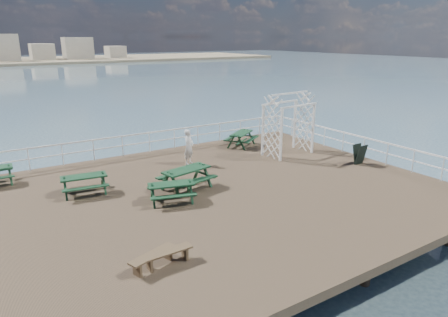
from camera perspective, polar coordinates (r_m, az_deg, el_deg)
ground at (r=16.08m, az=-1.23°, el=-5.26°), size 18.00×14.00×0.30m
sea_backdrop at (r=148.35m, az=-25.07°, el=12.97°), size 300.00×300.00×9.20m
railing at (r=17.84m, az=-5.71°, el=0.41°), size 17.77×13.76×1.10m
picnic_table_b at (r=16.61m, az=-19.36°, el=-2.99°), size 1.89×1.61×0.84m
picnic_table_c at (r=22.56m, az=2.50°, el=3.20°), size 2.33×2.23×0.89m
picnic_table_d at (r=15.05m, az=-7.54°, el=-4.25°), size 1.99×1.76×0.82m
picnic_table_e at (r=16.21m, az=-5.37°, el=-2.26°), size 2.26×1.97×0.96m
flat_bench_near at (r=11.20m, az=-8.08°, el=-13.41°), size 1.42×0.38×0.41m
flat_bench_far at (r=11.14m, az=-10.12°, el=-13.70°), size 1.45×0.78×0.41m
trellis_arbor at (r=21.04m, az=9.18°, el=4.42°), size 2.73×1.64×3.24m
sandwich_board at (r=20.40m, az=18.79°, el=0.55°), size 0.62×0.48×0.99m
person at (r=19.29m, az=-5.04°, el=1.65°), size 0.75×0.68×1.71m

